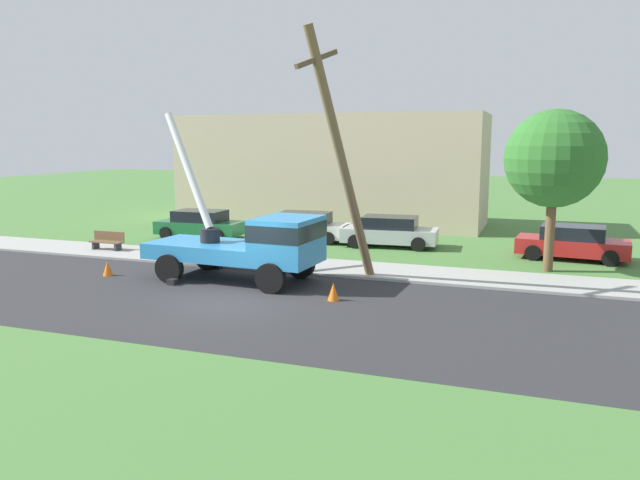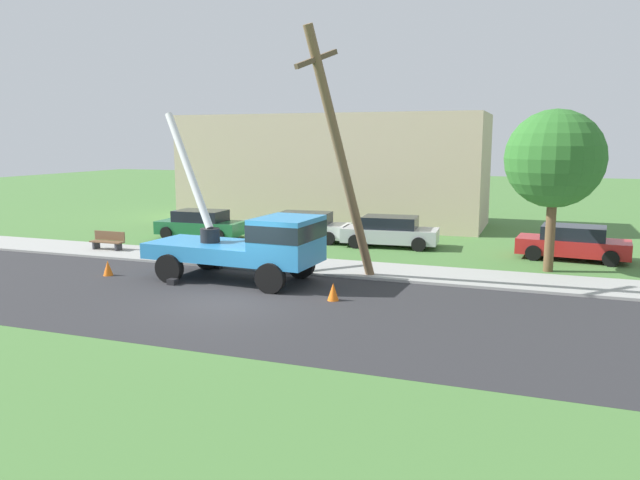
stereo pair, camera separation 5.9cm
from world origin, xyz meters
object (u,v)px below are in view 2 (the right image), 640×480
object	(u,v)px
parked_sedan_silver	(390,232)
roadside_tree_near	(555,159)
traffic_cone_behind	(108,268)
parked_sedan_red	(573,243)
utility_truck	(254,242)
leaning_utility_pole	(341,156)
traffic_cone_ahead	(333,292)
park_bench	(108,241)
parked_sedan_white	(305,227)
parked_sedan_green	(201,224)

from	to	relation	value
parked_sedan_silver	roadside_tree_near	distance (m)	8.44
traffic_cone_behind	parked_sedan_red	size ratio (longest dim) A/B	0.12
utility_truck	parked_sedan_silver	world-z (taller)	utility_truck
leaning_utility_pole	parked_sedan_red	distance (m)	11.34
traffic_cone_ahead	park_bench	size ratio (longest dim) A/B	0.35
utility_truck	roadside_tree_near	bearing A→B (deg)	29.07
traffic_cone_behind	parked_sedan_silver	xyz separation A→B (m)	(8.28, 9.62, 0.43)
traffic_cone_behind	park_bench	size ratio (longest dim) A/B	0.35
traffic_cone_behind	utility_truck	bearing A→B (deg)	9.66
utility_truck	park_bench	bearing A→B (deg)	160.55
parked_sedan_white	park_bench	distance (m)	9.22
leaning_utility_pole	parked_sedan_red	world-z (taller)	leaning_utility_pole
traffic_cone_ahead	parked_sedan_silver	size ratio (longest dim) A/B	0.12
traffic_cone_ahead	parked_sedan_silver	distance (m)	10.17
traffic_cone_behind	roadside_tree_near	xyz separation A→B (m)	(15.21, 6.33, 3.95)
leaning_utility_pole	roadside_tree_near	world-z (taller)	leaning_utility_pole
leaning_utility_pole	parked_sedan_green	size ratio (longest dim) A/B	1.92
park_bench	roadside_tree_near	xyz separation A→B (m)	(18.47, 2.30, 3.76)
park_bench	roadside_tree_near	bearing A→B (deg)	7.09
parked_sedan_green	roadside_tree_near	xyz separation A→B (m)	(16.56, -2.44, 3.51)
traffic_cone_behind	roadside_tree_near	world-z (taller)	roadside_tree_near
roadside_tree_near	traffic_cone_behind	bearing A→B (deg)	-157.40
parked_sedan_silver	parked_sedan_green	bearing A→B (deg)	-174.99
traffic_cone_ahead	parked_sedan_red	distance (m)	12.07
roadside_tree_near	parked_sedan_white	bearing A→B (deg)	162.94
parked_sedan_green	park_bench	xyz separation A→B (m)	(-1.91, -4.74, -0.25)
traffic_cone_ahead	roadside_tree_near	distance (m)	10.10
parked_sedan_red	traffic_cone_behind	bearing A→B (deg)	-150.55
traffic_cone_ahead	parked_sedan_silver	bearing A→B (deg)	93.63
parked_sedan_red	leaning_utility_pole	bearing A→B (deg)	-136.27
park_bench	traffic_cone_ahead	bearing A→B (deg)	-20.49
utility_truck	traffic_cone_ahead	bearing A→B (deg)	-23.11
parked_sedan_green	parked_sedan_silver	bearing A→B (deg)	5.01
traffic_cone_ahead	parked_sedan_silver	xyz separation A→B (m)	(-0.64, 10.14, 0.43)
parked_sedan_white	parked_sedan_silver	bearing A→B (deg)	-2.31
parked_sedan_red	parked_sedan_green	bearing A→B (deg)	-178.84
utility_truck	traffic_cone_ahead	size ratio (longest dim) A/B	12.06
parked_sedan_green	park_bench	size ratio (longest dim) A/B	2.79
parked_sedan_white	leaning_utility_pole	bearing A→B (deg)	-61.00
parked_sedan_silver	roadside_tree_near	bearing A→B (deg)	-25.36
parked_sedan_red	park_bench	xyz separation A→B (m)	(-19.42, -5.10, -0.25)
traffic_cone_behind	parked_sedan_red	world-z (taller)	parked_sedan_red
utility_truck	parked_sedan_green	bearing A→B (deg)	131.16
traffic_cone_ahead	park_bench	bearing A→B (deg)	159.51
parked_sedan_white	parked_sedan_silver	xyz separation A→B (m)	(4.35, -0.18, 0.00)
traffic_cone_behind	parked_sedan_red	bearing A→B (deg)	29.45
park_bench	parked_sedan_red	bearing A→B (deg)	14.70
parked_sedan_red	park_bench	world-z (taller)	parked_sedan_red
parked_sedan_green	parked_sedan_silver	xyz separation A→B (m)	(9.62, 0.84, 0.00)
utility_truck	parked_sedan_red	bearing A→B (deg)	37.55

